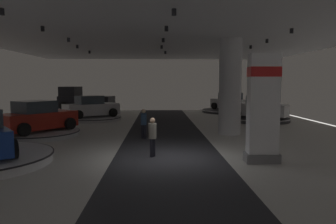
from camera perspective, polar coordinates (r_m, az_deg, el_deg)
name	(u,v)px	position (r m, az deg, el deg)	size (l,w,h in m)	color
ground	(169,158)	(12.75, 0.12, -8.37)	(24.00, 44.00, 0.06)	silver
ceiling_with_spotlights	(169,16)	(12.65, 0.13, 16.98)	(24.00, 44.00, 0.39)	silver
column_right	(230,87)	(18.63, 11.13, 4.47)	(1.27, 1.27, 5.50)	silver
brand_sign_pylon	(263,107)	(12.25, 16.76, 0.90)	(1.28, 0.67, 4.06)	slate
display_platform_far_left	(92,118)	(26.18, -13.61, -1.09)	(4.74, 4.74, 0.25)	#B7B7BC
display_car_far_left	(91,107)	(26.08, -13.71, 0.82)	(4.49, 3.85, 1.71)	silver
display_platform_deep_right	(231,111)	(32.68, 11.33, 0.22)	(5.99, 5.99, 0.27)	#333338
display_car_deep_right	(231,102)	(32.64, 11.32, 1.77)	(3.87, 4.48, 1.71)	silver
display_platform_deep_left	(87,111)	(32.86, -14.42, 0.21)	(5.68, 5.68, 0.29)	#333338
pickup_truck_deep_left	(84,100)	(32.92, -14.97, 2.06)	(5.61, 3.48, 2.30)	black
display_platform_far_right	(259,119)	(25.63, 16.03, -1.24)	(4.73, 4.73, 0.28)	#333338
display_car_far_right	(259,108)	(25.54, 16.15, 0.74)	(4.47, 3.88, 1.71)	silver
display_platform_mid_left	(38,133)	(19.24, -22.36, -3.56)	(4.52, 4.52, 0.28)	#B7B7BC
display_car_mid_left	(37,118)	(19.11, -22.53, -0.93)	(3.93, 4.45, 1.71)	maroon
visitor_walking_near	(144,122)	(16.93, -4.41, -1.78)	(0.32, 0.32, 1.59)	black
visitor_walking_far	(152,135)	(12.76, -2.81, -4.10)	(0.32, 0.32, 1.59)	black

